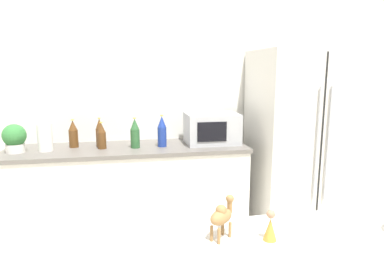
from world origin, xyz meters
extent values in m
cube|color=white|center=(0.00, 2.73, 1.27)|extent=(8.00, 0.06, 2.55)
cube|color=white|center=(-0.53, 2.40, 0.44)|extent=(2.08, 0.60, 0.89)
cube|color=#66605B|center=(-0.53, 2.40, 0.91)|extent=(2.11, 0.63, 0.03)
cube|color=silver|center=(1.08, 2.31, 0.89)|extent=(0.87, 0.73, 1.78)
cube|color=black|center=(1.08, 1.94, 0.89)|extent=(0.01, 0.01, 1.71)
cylinder|color=#B2B5BA|center=(1.03, 1.93, 0.98)|extent=(0.02, 0.02, 0.98)
cylinder|color=#B2B5BA|center=(1.13, 1.93, 0.98)|extent=(0.02, 0.02, 0.98)
cube|color=silver|center=(-0.03, 0.42, 0.94)|extent=(1.87, 0.57, 0.03)
cylinder|color=silver|center=(-1.45, 2.36, 0.96)|extent=(0.15, 0.15, 0.07)
sphere|color=#387F3D|center=(-1.45, 2.36, 1.07)|extent=(0.19, 0.19, 0.19)
cylinder|color=white|center=(-1.22, 2.37, 1.04)|extent=(0.12, 0.12, 0.23)
cube|color=#B2B5BA|center=(0.24, 2.42, 1.06)|extent=(0.48, 0.36, 0.28)
cube|color=black|center=(0.20, 2.24, 1.06)|extent=(0.26, 0.01, 0.17)
cylinder|color=navy|center=(-0.23, 2.36, 1.01)|extent=(0.08, 0.08, 0.18)
cone|color=navy|center=(-0.23, 2.36, 1.15)|extent=(0.08, 0.08, 0.10)
cylinder|color=gold|center=(-0.23, 2.36, 1.20)|extent=(0.03, 0.03, 0.01)
cylinder|color=#2D6033|center=(-0.47, 2.35, 1.01)|extent=(0.08, 0.08, 0.17)
cone|color=#2D6033|center=(-0.47, 2.35, 1.14)|extent=(0.08, 0.08, 0.09)
cylinder|color=gold|center=(-0.47, 2.35, 1.19)|extent=(0.03, 0.03, 0.01)
cylinder|color=brown|center=(-0.75, 2.37, 1.00)|extent=(0.07, 0.07, 0.14)
cone|color=brown|center=(-0.75, 2.37, 1.11)|extent=(0.07, 0.07, 0.08)
cylinder|color=gold|center=(-0.75, 2.37, 1.15)|extent=(0.03, 0.03, 0.01)
cylinder|color=brown|center=(-1.00, 2.48, 1.00)|extent=(0.08, 0.08, 0.15)
cone|color=brown|center=(-1.00, 2.48, 1.12)|extent=(0.08, 0.08, 0.09)
cylinder|color=gold|center=(-1.00, 2.48, 1.17)|extent=(0.03, 0.03, 0.01)
cylinder|color=brown|center=(-0.78, 2.47, 1.00)|extent=(0.07, 0.07, 0.16)
cone|color=brown|center=(-0.78, 2.47, 1.13)|extent=(0.07, 0.07, 0.09)
cylinder|color=gold|center=(-0.78, 2.47, 1.18)|extent=(0.02, 0.02, 0.01)
ellipsoid|color=olive|center=(-0.20, 0.53, 1.05)|extent=(0.12, 0.11, 0.06)
sphere|color=olive|center=(-0.20, 0.53, 1.07)|extent=(0.04, 0.04, 0.04)
cylinder|color=olive|center=(-0.16, 0.57, 1.07)|extent=(0.02, 0.02, 0.06)
sphere|color=olive|center=(-0.16, 0.57, 1.10)|extent=(0.03, 0.03, 0.03)
cylinder|color=olive|center=(-0.18, 0.57, 0.99)|extent=(0.01, 0.01, 0.06)
cylinder|color=olive|center=(-0.16, 0.54, 0.99)|extent=(0.01, 0.01, 0.06)
cylinder|color=olive|center=(-0.24, 0.53, 0.99)|extent=(0.01, 0.01, 0.06)
cylinder|color=olive|center=(-0.22, 0.50, 0.99)|extent=(0.01, 0.01, 0.06)
cone|color=#B28933|center=(-0.02, 0.49, 1.00)|extent=(0.05, 0.05, 0.09)
sphere|color=#A37A5B|center=(-0.02, 0.49, 1.06)|extent=(0.03, 0.03, 0.03)
camera|label=1|loc=(-0.54, -0.63, 1.58)|focal=32.00mm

